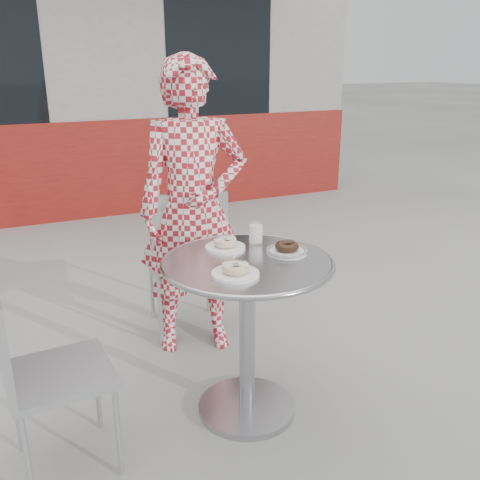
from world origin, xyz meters
name	(u,v)px	position (x,y,z in m)	size (l,w,h in m)	color
ground	(246,406)	(0.00, 0.00, 0.00)	(60.00, 60.00, 0.00)	#999792
storefront	(61,67)	(0.00, 5.56, 1.49)	(6.02, 4.55, 3.00)	gray
bistro_table	(247,299)	(-0.01, -0.03, 0.58)	(0.76, 0.76, 0.76)	#B4B4B9
chair_far	(186,287)	(0.01, 0.87, 0.28)	(0.49, 0.49, 0.90)	#B2B5BA
chair_left	(61,411)	(-0.83, -0.03, 0.25)	(0.42, 0.41, 0.82)	#B2B5BA
seated_person	(193,209)	(0.00, 0.68, 0.81)	(0.59, 0.39, 1.62)	maroon
plate_far	(226,244)	(-0.03, 0.15, 0.78)	(0.18, 0.18, 0.05)	white
plate_near	(235,271)	(-0.13, -0.16, 0.78)	(0.19, 0.19, 0.05)	white
plate_checker	(287,250)	(0.19, -0.02, 0.78)	(0.19, 0.19, 0.05)	white
milk_cup	(256,233)	(0.12, 0.16, 0.81)	(0.07, 0.07, 0.11)	white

